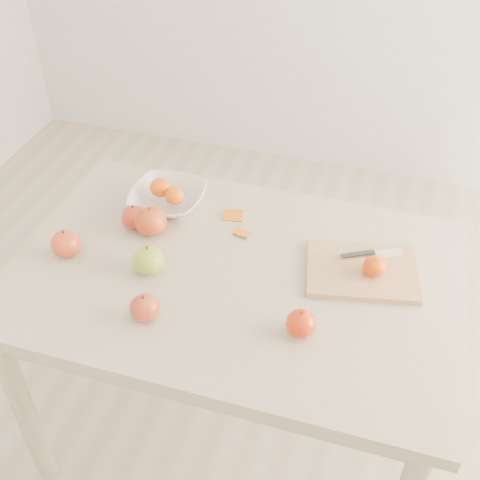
# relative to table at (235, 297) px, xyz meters

# --- Properties ---
(ground) EXTENTS (3.50, 3.50, 0.00)m
(ground) POSITION_rel_table_xyz_m (0.00, 0.00, -0.65)
(ground) COLOR #C6B293
(ground) RESTS_ON ground
(table) EXTENTS (1.20, 0.80, 0.75)m
(table) POSITION_rel_table_xyz_m (0.00, 0.00, 0.00)
(table) COLOR beige
(table) RESTS_ON ground
(cutting_board) EXTENTS (0.33, 0.27, 0.02)m
(cutting_board) POSITION_rel_table_xyz_m (0.33, 0.09, 0.11)
(cutting_board) COLOR tan
(cutting_board) RESTS_ON table
(board_tangerine) EXTENTS (0.06, 0.06, 0.05)m
(board_tangerine) POSITION_rel_table_xyz_m (0.36, 0.08, 0.14)
(board_tangerine) COLOR #E23D08
(board_tangerine) RESTS_ON cutting_board
(fruit_bowl) EXTENTS (0.22, 0.22, 0.05)m
(fruit_bowl) POSITION_rel_table_xyz_m (-0.28, 0.22, 0.13)
(fruit_bowl) COLOR white
(fruit_bowl) RESTS_ON table
(bowl_tangerine_near) EXTENTS (0.07, 0.07, 0.06)m
(bowl_tangerine_near) POSITION_rel_table_xyz_m (-0.31, 0.23, 0.15)
(bowl_tangerine_near) COLOR #E74D08
(bowl_tangerine_near) RESTS_ON fruit_bowl
(bowl_tangerine_far) EXTENTS (0.06, 0.06, 0.05)m
(bowl_tangerine_far) POSITION_rel_table_xyz_m (-0.25, 0.21, 0.15)
(bowl_tangerine_far) COLOR #D86907
(bowl_tangerine_far) RESTS_ON fruit_bowl
(orange_peel_a) EXTENTS (0.07, 0.06, 0.01)m
(orange_peel_a) POSITION_rel_table_xyz_m (-0.07, 0.22, 0.10)
(orange_peel_a) COLOR orange
(orange_peel_a) RESTS_ON table
(orange_peel_b) EXTENTS (0.05, 0.04, 0.01)m
(orange_peel_b) POSITION_rel_table_xyz_m (-0.03, 0.16, 0.10)
(orange_peel_b) COLOR orange
(orange_peel_b) RESTS_ON table
(paring_knife) EXTENTS (0.16, 0.08, 0.01)m
(paring_knife) POSITION_rel_table_xyz_m (0.38, 0.16, 0.12)
(paring_knife) COLOR white
(paring_knife) RESTS_ON cutting_board
(apple_green) EXTENTS (0.09, 0.09, 0.08)m
(apple_green) POSITION_rel_table_xyz_m (-0.22, -0.07, 0.14)
(apple_green) COLOR olive
(apple_green) RESTS_ON table
(apple_red_a) EXTENTS (0.09, 0.09, 0.08)m
(apple_red_a) POSITION_rel_table_xyz_m (-0.28, 0.09, 0.14)
(apple_red_a) COLOR maroon
(apple_red_a) RESTS_ON table
(apple_red_b) EXTENTS (0.08, 0.08, 0.07)m
(apple_red_b) POSITION_rel_table_xyz_m (-0.34, 0.10, 0.13)
(apple_red_b) COLOR #99050C
(apple_red_b) RESTS_ON table
(apple_red_e) EXTENTS (0.07, 0.07, 0.07)m
(apple_red_e) POSITION_rel_table_xyz_m (0.22, -0.16, 0.13)
(apple_red_e) COLOR #981508
(apple_red_e) RESTS_ON table
(apple_red_d) EXTENTS (0.08, 0.08, 0.07)m
(apple_red_d) POSITION_rel_table_xyz_m (-0.47, -0.07, 0.14)
(apple_red_d) COLOR #A71508
(apple_red_d) RESTS_ON table
(apple_red_c) EXTENTS (0.07, 0.07, 0.07)m
(apple_red_c) POSITION_rel_table_xyz_m (-0.16, -0.22, 0.13)
(apple_red_c) COLOR maroon
(apple_red_c) RESTS_ON table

